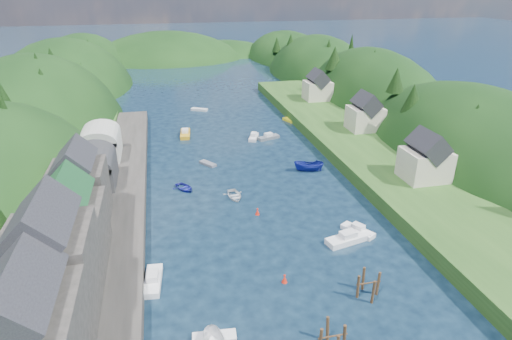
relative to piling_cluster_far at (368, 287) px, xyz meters
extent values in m
plane|color=black|center=(-6.41, 50.08, -1.22)|extent=(600.00, 600.00, 0.00)
ellipsoid|color=black|center=(-51.41, 75.08, -10.32)|extent=(44.00, 75.56, 52.00)
ellipsoid|color=black|center=(-51.41, 118.08, -9.65)|extent=(44.00, 75.56, 48.19)
ellipsoid|color=black|center=(-51.41, 160.08, -8.05)|extent=(44.00, 75.56, 39.00)
ellipsoid|color=black|center=(38.59, 32.08, -9.01)|extent=(36.00, 75.56, 44.49)
ellipsoid|color=black|center=(38.59, 75.08, -9.62)|extent=(36.00, 75.56, 48.00)
ellipsoid|color=black|center=(38.59, 118.08, -9.01)|extent=(36.00, 75.56, 44.49)
ellipsoid|color=black|center=(38.59, 160.08, -7.52)|extent=(36.00, 75.56, 36.00)
ellipsoid|color=black|center=(-16.41, 170.08, -11.22)|extent=(80.00, 60.00, 44.00)
ellipsoid|color=black|center=(11.59, 180.08, -13.22)|extent=(70.00, 56.00, 36.00)
cone|color=black|center=(-44.77, 37.51, 11.62)|extent=(3.35, 3.35, 8.68)
cone|color=black|center=(-48.23, 49.01, 11.53)|extent=(4.18, 4.18, 7.00)
cone|color=black|center=(-44.98, 64.06, 11.53)|extent=(4.73, 4.73, 5.97)
cone|color=black|center=(-47.46, 72.73, 12.47)|extent=(4.34, 4.34, 8.17)
cone|color=black|center=(-47.20, 81.48, 7.15)|extent=(5.28, 5.28, 5.07)
cone|color=black|center=(-48.84, 93.89, 11.34)|extent=(4.77, 4.77, 7.05)
cone|color=black|center=(-42.56, 99.85, 7.20)|extent=(4.07, 4.07, 4.85)
cone|color=black|center=(-46.88, 117.81, 8.46)|extent=(4.56, 4.56, 7.96)
cone|color=black|center=(-47.71, 122.34, 7.14)|extent=(4.75, 4.75, 6.05)
cone|color=black|center=(-44.94, 137.15, 8.03)|extent=(4.27, 4.27, 7.78)
cone|color=black|center=(32.12, 26.38, 9.33)|extent=(5.03, 5.03, 5.47)
cone|color=black|center=(28.64, 40.49, 9.03)|extent=(5.29, 5.29, 7.25)
cone|color=black|center=(30.94, 51.34, 11.04)|extent=(4.07, 4.07, 5.55)
cone|color=black|center=(34.53, 58.45, 7.05)|extent=(3.40, 3.40, 6.01)
cone|color=black|center=(35.92, 71.91, 10.25)|extent=(4.94, 4.94, 8.89)
cone|color=black|center=(28.98, 82.28, 11.05)|extent=(5.25, 5.25, 6.45)
cone|color=black|center=(37.43, 89.92, 11.99)|extent=(3.36, 3.36, 9.49)
cone|color=black|center=(35.81, 103.90, 9.75)|extent=(4.57, 4.57, 7.63)
cone|color=black|center=(35.87, 119.62, 7.70)|extent=(3.59, 3.59, 5.96)
cone|color=black|center=(29.84, 127.66, 10.18)|extent=(4.14, 4.14, 5.61)
cone|color=black|center=(27.89, 140.64, 7.45)|extent=(3.83, 3.83, 6.04)
cube|color=#2D2B28|center=(-30.41, 20.08, -0.22)|extent=(12.00, 110.00, 2.00)
cube|color=#234719|center=(-37.41, 20.08, 0.03)|extent=(12.00, 110.00, 2.50)
cube|color=black|center=(-32.41, -5.92, 9.74)|extent=(5.88, 9.36, 5.88)
cube|color=#2D2B28|center=(-32.41, 3.08, 5.28)|extent=(8.00, 9.00, 9.00)
cube|color=black|center=(-32.41, 3.08, 10.74)|extent=(5.88, 9.36, 5.88)
cube|color=#2D2B28|center=(-32.41, 12.08, 4.28)|extent=(8.00, 9.00, 7.00)
cube|color=#1E592D|center=(-32.41, 12.08, 8.74)|extent=(5.88, 9.36, 5.88)
cube|color=#2D2B28|center=(-32.41, 21.08, 4.78)|extent=(7.00, 8.00, 8.00)
cube|color=black|center=(-32.41, 21.08, 9.62)|extent=(5.15, 8.32, 5.15)
cube|color=#2D2D30|center=(-32.41, 33.08, 2.78)|extent=(7.00, 9.00, 4.00)
cylinder|color=#2D2D30|center=(-32.41, 33.08, 4.78)|extent=(7.00, 9.00, 7.00)
cube|color=#B2B2A8|center=(-32.41, 45.08, 2.78)|extent=(7.00, 9.00, 4.00)
cylinder|color=#B2B2A8|center=(-32.41, 45.08, 4.78)|extent=(7.00, 9.00, 7.00)
cube|color=#234719|center=(18.59, 40.08, -0.02)|extent=(16.00, 120.00, 2.40)
cube|color=beige|center=(20.59, 22.08, 3.68)|extent=(7.00, 6.00, 5.00)
cube|color=black|center=(20.59, 22.08, 7.02)|extent=(5.15, 6.24, 5.15)
cube|color=beige|center=(22.59, 48.08, 3.68)|extent=(7.00, 6.00, 5.00)
cube|color=black|center=(22.59, 48.08, 7.02)|extent=(5.15, 6.24, 5.15)
cube|color=beige|center=(21.59, 75.08, 3.68)|extent=(7.00, 6.00, 5.00)
cube|color=black|center=(21.59, 75.08, 7.02)|extent=(5.15, 6.24, 5.15)
cylinder|color=#382314|center=(-5.56, -6.35, -0.08)|extent=(0.32, 0.32, 3.48)
cylinder|color=#382314|center=(-6.80, -5.12, -0.08)|extent=(0.32, 0.32, 3.48)
cylinder|color=#382314|center=(-6.80, -6.35, 0.51)|extent=(2.96, 0.16, 0.16)
cylinder|color=#382314|center=(1.20, 0.00, -0.03)|extent=(0.32, 0.32, 3.58)
cylinder|color=#382314|center=(0.00, 1.20, -0.03)|extent=(0.32, 0.32, 3.58)
cylinder|color=#382314|center=(-1.20, 0.00, -0.03)|extent=(0.32, 0.32, 3.58)
cylinder|color=#382314|center=(0.00, -1.20, -0.03)|extent=(0.32, 0.32, 3.58)
cylinder|color=#382314|center=(0.00, 0.00, 0.57)|extent=(2.89, 0.16, 0.16)
cone|color=red|center=(-8.37, 4.35, -0.77)|extent=(0.70, 0.70, 0.90)
sphere|color=red|center=(-8.37, 4.35, -0.27)|extent=(0.30, 0.30, 0.30)
cone|color=red|center=(-7.90, 20.56, -0.77)|extent=(0.70, 0.70, 0.90)
sphere|color=red|center=(-7.90, 20.56, -0.27)|extent=(0.30, 0.30, 0.30)
imported|color=navy|center=(4.99, 34.20, -0.30)|extent=(5.84, 3.12, 2.14)
cube|color=yellow|center=(10.59, 64.53, -0.95)|extent=(2.88, 4.60, 0.61)
cube|color=white|center=(4.69, 12.43, -0.92)|extent=(3.87, 4.96, 0.68)
cube|color=silver|center=(4.69, 12.43, -0.19)|extent=(1.83, 2.02, 0.70)
imported|color=navy|center=(-18.06, 31.66, -0.93)|extent=(4.74, 5.20, 0.88)
cube|color=silver|center=(-1.03, 54.06, -0.91)|extent=(3.34, 5.20, 0.69)
cube|color=silver|center=(-1.03, 54.06, -0.18)|extent=(1.70, 2.03, 0.70)
cube|color=white|center=(2.39, 10.67, -0.83)|extent=(6.49, 3.37, 0.87)
cube|color=silver|center=(2.39, 10.67, 0.00)|extent=(2.43, 1.88, 0.70)
cube|color=#585D64|center=(2.13, 53.09, -0.91)|extent=(5.27, 3.18, 0.70)
cube|color=silver|center=(2.13, 53.09, -0.17)|extent=(2.03, 1.66, 0.70)
cube|color=#C38F17|center=(-15.89, 59.44, -0.83)|extent=(2.68, 6.42, 0.87)
cube|color=silver|center=(-15.89, 59.44, 0.00)|extent=(1.65, 2.32, 0.70)
cube|color=silver|center=(-10.61, 79.61, -0.94)|extent=(4.60, 3.43, 0.62)
cube|color=white|center=(-23.41, 7.54, -0.87)|extent=(2.38, 5.73, 0.78)
cube|color=silver|center=(-23.41, 7.54, -0.09)|extent=(1.47, 2.07, 0.70)
cube|color=silver|center=(-17.58, -2.62, -0.95)|extent=(4.43, 1.80, 0.61)
cube|color=slate|center=(-12.91, 41.35, -0.98)|extent=(3.15, 3.79, 0.53)
imported|color=silver|center=(-10.29, 26.90, -0.91)|extent=(3.52, 4.67, 0.92)
camera|label=1|loc=(-20.62, -34.49, 31.17)|focal=30.00mm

